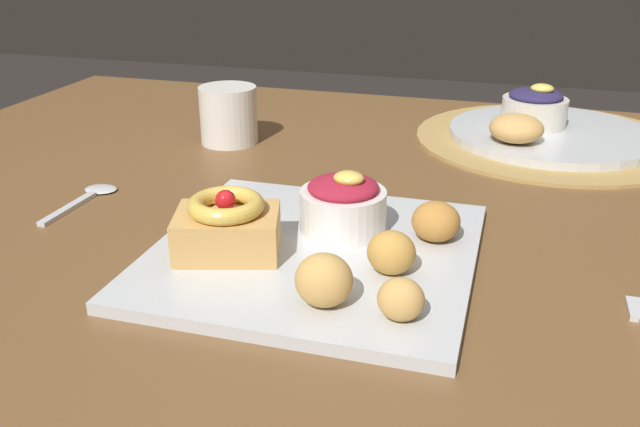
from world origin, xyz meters
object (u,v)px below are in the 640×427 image
Objects in this scene: front_plate at (314,253)px; spoon at (87,197)px; back_ramekin at (535,108)px; fritter_extra at (401,299)px; cake_slice at (227,226)px; fritter_back at (436,221)px; back_pastry at (516,128)px; coffee_mug at (229,115)px; fritter_middle at (324,280)px; back_plate at (552,134)px; berry_ramekin at (343,205)px; fritter_front at (391,253)px.

spoon is at bearing 166.43° from front_plate.
fritter_extra is at bearing -99.32° from back_ramekin.
fritter_extra is at bearing -21.70° from cake_slice.
fritter_back is 0.64× the size of back_pastry.
back_pastry is 0.90× the size of coffee_mug.
fritter_middle is 1.01× the size of fritter_back.
fritter_middle is 0.59m from back_plate.
back_pastry is at bearing 74.29° from fritter_middle.
back_plate is (0.21, 0.42, -0.03)m from berry_ramekin.
fritter_back is 0.44m from back_ramekin.
spoon is at bearing 165.13° from fritter_front.
front_plate reaches higher than spoon.
fritter_extra is 0.44m from spoon.
coffee_mug is at bearing -14.64° from spoon.
fritter_back is 0.15m from fritter_extra.
fritter_front is at bearing 58.75° from fritter_middle.
fritter_extra is at bearing -45.13° from front_plate.
coffee_mug reaches higher than back_pastry.
fritter_front is (0.08, -0.03, 0.03)m from front_plate.
fritter_front is 0.47m from coffee_mug.
front_plate is at bearing 111.17° from fritter_middle.
back_ramekin is (0.18, 0.43, 0.00)m from berry_ramekin.
fritter_front is 0.15× the size of back_plate.
berry_ramekin is 0.38m from back_pastry.
fritter_middle is at bearing -115.19° from spoon.
fritter_extra is at bearing -52.35° from coffee_mug.
fritter_back is at bearing 24.27° from cake_slice.
back_plate reaches higher than spoon.
back_ramekin reaches higher than fritter_extra.
back_pastry is at bearing 9.06° from coffee_mug.
fritter_middle is 0.51m from back_pastry.
spoon is 0.27m from coffee_mug.
cake_slice is 1.36× the size of coffee_mug.
cake_slice is 0.16m from fritter_front.
fritter_middle is at bearing -105.71° from back_pastry.
fritter_middle is at bearing -81.50° from berry_ramekin.
fritter_middle is 0.51× the size of back_ramekin.
berry_ramekin reaches higher than front_plate.
coffee_mug is at bearing 140.93° from fritter_back.
back_pastry is (0.18, 0.39, 0.03)m from front_plate.
fritter_middle reaches higher than back_pastry.
front_plate is at bearing -109.43° from berry_ramekin.
front_plate is at bearing -54.99° from coffee_mug.
back_plate is 3.58× the size of coffee_mug.
back_plate is at bearing 73.50° from fritter_front.
back_plate is 3.12× the size of back_ramekin.
fritter_extra is at bearing -60.07° from berry_ramekin.
fritter_front reaches higher than front_plate.
back_pastry is at bearing 59.22° from cake_slice.
spoon is at bearing 156.49° from fritter_extra.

